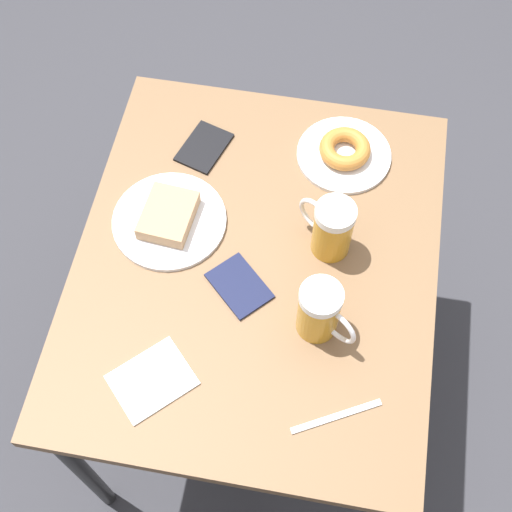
{
  "coord_description": "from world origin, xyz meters",
  "views": [
    {
      "loc": [
        -0.12,
        0.7,
        2.02
      ],
      "look_at": [
        0.0,
        0.0,
        0.74
      ],
      "focal_mm": 50.0,
      "sensor_mm": 36.0,
      "label": 1
    }
  ],
  "objects_px": {
    "beer_mug_left": "(320,311)",
    "fork": "(336,416)",
    "passport_near_edge": "(204,147)",
    "passport_far_edge": "(239,286)",
    "plate_with_cake": "(169,218)",
    "plate_with_donut": "(344,152)",
    "beer_mug_center": "(332,228)",
    "napkin_folded": "(152,380)"
  },
  "relations": [
    {
      "from": "beer_mug_left",
      "to": "beer_mug_center",
      "type": "height_order",
      "value": "same"
    },
    {
      "from": "napkin_folded",
      "to": "plate_with_donut",
      "type": "bearing_deg",
      "value": -116.68
    },
    {
      "from": "napkin_folded",
      "to": "beer_mug_center",
      "type": "bearing_deg",
      "value": -129.63
    },
    {
      "from": "beer_mug_left",
      "to": "passport_near_edge",
      "type": "distance_m",
      "value": 0.51
    },
    {
      "from": "napkin_folded",
      "to": "fork",
      "type": "distance_m",
      "value": 0.35
    },
    {
      "from": "plate_with_donut",
      "to": "passport_near_edge",
      "type": "relative_size",
      "value": 1.45
    },
    {
      "from": "plate_with_donut",
      "to": "beer_mug_center",
      "type": "relative_size",
      "value": 1.51
    },
    {
      "from": "plate_with_donut",
      "to": "napkin_folded",
      "type": "relative_size",
      "value": 1.15
    },
    {
      "from": "beer_mug_left",
      "to": "passport_far_edge",
      "type": "xyz_separation_m",
      "value": [
        0.17,
        -0.06,
        -0.07
      ]
    },
    {
      "from": "plate_with_cake",
      "to": "plate_with_donut",
      "type": "distance_m",
      "value": 0.42
    },
    {
      "from": "fork",
      "to": "passport_far_edge",
      "type": "height_order",
      "value": "passport_far_edge"
    },
    {
      "from": "fork",
      "to": "napkin_folded",
      "type": "bearing_deg",
      "value": -1.3
    },
    {
      "from": "napkin_folded",
      "to": "passport_far_edge",
      "type": "xyz_separation_m",
      "value": [
        -0.13,
        -0.23,
        0.0
      ]
    },
    {
      "from": "plate_with_donut",
      "to": "beer_mug_center",
      "type": "height_order",
      "value": "beer_mug_center"
    },
    {
      "from": "fork",
      "to": "passport_far_edge",
      "type": "bearing_deg",
      "value": -45.7
    },
    {
      "from": "beer_mug_left",
      "to": "beer_mug_center",
      "type": "bearing_deg",
      "value": -89.38
    },
    {
      "from": "plate_with_donut",
      "to": "passport_near_edge",
      "type": "bearing_deg",
      "value": 6.06
    },
    {
      "from": "plate_with_cake",
      "to": "beer_mug_center",
      "type": "distance_m",
      "value": 0.35
    },
    {
      "from": "plate_with_cake",
      "to": "fork",
      "type": "distance_m",
      "value": 0.54
    },
    {
      "from": "plate_with_donut",
      "to": "passport_far_edge",
      "type": "relative_size",
      "value": 1.4
    },
    {
      "from": "passport_near_edge",
      "to": "plate_with_cake",
      "type": "bearing_deg",
      "value": 81.36
    },
    {
      "from": "beer_mug_left",
      "to": "fork",
      "type": "xyz_separation_m",
      "value": [
        -0.06,
        0.17,
        -0.07
      ]
    },
    {
      "from": "plate_with_cake",
      "to": "passport_far_edge",
      "type": "relative_size",
      "value": 1.61
    },
    {
      "from": "passport_far_edge",
      "to": "napkin_folded",
      "type": "bearing_deg",
      "value": 60.76
    },
    {
      "from": "napkin_folded",
      "to": "passport_near_edge",
      "type": "distance_m",
      "value": 0.56
    },
    {
      "from": "plate_with_donut",
      "to": "beer_mug_left",
      "type": "relative_size",
      "value": 1.51
    },
    {
      "from": "beer_mug_center",
      "to": "fork",
      "type": "height_order",
      "value": "beer_mug_center"
    },
    {
      "from": "beer_mug_left",
      "to": "fork",
      "type": "relative_size",
      "value": 0.86
    },
    {
      "from": "plate_with_cake",
      "to": "beer_mug_left",
      "type": "xyz_separation_m",
      "value": [
        -0.34,
        0.18,
        0.06
      ]
    },
    {
      "from": "beer_mug_center",
      "to": "passport_near_edge",
      "type": "height_order",
      "value": "beer_mug_center"
    },
    {
      "from": "beer_mug_left",
      "to": "beer_mug_center",
      "type": "xyz_separation_m",
      "value": [
        0.0,
        -0.19,
        0.0
      ]
    },
    {
      "from": "beer_mug_center",
      "to": "passport_near_edge",
      "type": "bearing_deg",
      "value": -33.16
    },
    {
      "from": "beer_mug_center",
      "to": "fork",
      "type": "xyz_separation_m",
      "value": [
        -0.06,
        0.36,
        -0.07
      ]
    },
    {
      "from": "beer_mug_left",
      "to": "passport_near_edge",
      "type": "relative_size",
      "value": 0.96
    },
    {
      "from": "passport_near_edge",
      "to": "beer_mug_center",
      "type": "bearing_deg",
      "value": 146.84
    },
    {
      "from": "beer_mug_center",
      "to": "passport_far_edge",
      "type": "relative_size",
      "value": 0.93
    },
    {
      "from": "passport_far_edge",
      "to": "beer_mug_left",
      "type": "bearing_deg",
      "value": 160.82
    },
    {
      "from": "beer_mug_center",
      "to": "beer_mug_left",
      "type": "bearing_deg",
      "value": 90.62
    },
    {
      "from": "fork",
      "to": "beer_mug_center",
      "type": "bearing_deg",
      "value": -80.42
    },
    {
      "from": "plate_with_cake",
      "to": "passport_far_edge",
      "type": "distance_m",
      "value": 0.22
    },
    {
      "from": "plate_with_cake",
      "to": "fork",
      "type": "xyz_separation_m",
      "value": [
        -0.4,
        0.36,
        -0.01
      ]
    },
    {
      "from": "plate_with_donut",
      "to": "plate_with_cake",
      "type": "bearing_deg",
      "value": 34.59
    }
  ]
}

